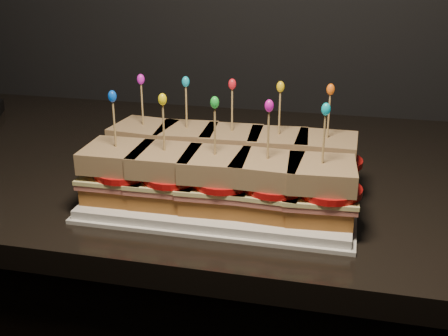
# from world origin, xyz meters

# --- Properties ---
(granite_slab) EXTENTS (2.48, 0.74, 0.04)m
(granite_slab) POSITION_xyz_m (0.62, 1.64, 0.90)
(granite_slab) COLOR black
(granite_slab) RESTS_ON cabinet
(platter) EXTENTS (0.39, 0.24, 0.02)m
(platter) POSITION_xyz_m (0.62, 1.47, 0.93)
(platter) COLOR white
(platter) RESTS_ON granite_slab
(platter_rim) EXTENTS (0.40, 0.25, 0.01)m
(platter_rim) POSITION_xyz_m (0.62, 1.47, 0.93)
(platter_rim) COLOR white
(platter_rim) RESTS_ON granite_slab
(sandwich_0_bread_bot) EXTENTS (0.10, 0.10, 0.02)m
(sandwich_0_bread_bot) POSITION_xyz_m (0.47, 1.53, 0.95)
(sandwich_0_bread_bot) COLOR brown
(sandwich_0_bread_bot) RESTS_ON platter
(sandwich_0_ham) EXTENTS (0.11, 0.10, 0.01)m
(sandwich_0_ham) POSITION_xyz_m (0.47, 1.53, 0.97)
(sandwich_0_ham) COLOR #BF6456
(sandwich_0_ham) RESTS_ON sandwich_0_bread_bot
(sandwich_0_cheese) EXTENTS (0.11, 0.11, 0.01)m
(sandwich_0_cheese) POSITION_xyz_m (0.47, 1.53, 0.98)
(sandwich_0_cheese) COLOR #F8EF99
(sandwich_0_cheese) RESTS_ON sandwich_0_ham
(sandwich_0_tomato) EXTENTS (0.09, 0.09, 0.01)m
(sandwich_0_tomato) POSITION_xyz_m (0.48, 1.52, 0.98)
(sandwich_0_tomato) COLOR red
(sandwich_0_tomato) RESTS_ON sandwich_0_cheese
(sandwich_0_bread_top) EXTENTS (0.10, 0.10, 0.03)m
(sandwich_0_bread_top) POSITION_xyz_m (0.47, 1.53, 1.00)
(sandwich_0_bread_top) COLOR brown
(sandwich_0_bread_top) RESTS_ON sandwich_0_tomato
(sandwich_0_pick) EXTENTS (0.00, 0.00, 0.09)m
(sandwich_0_pick) POSITION_xyz_m (0.47, 1.53, 1.05)
(sandwich_0_pick) COLOR tan
(sandwich_0_pick) RESTS_ON sandwich_0_bread_top
(sandwich_0_frill) EXTENTS (0.01, 0.01, 0.02)m
(sandwich_0_frill) POSITION_xyz_m (0.47, 1.53, 1.09)
(sandwich_0_frill) COLOR #D21AC0
(sandwich_0_frill) RESTS_ON sandwich_0_pick
(sandwich_1_bread_bot) EXTENTS (0.10, 0.10, 0.02)m
(sandwich_1_bread_bot) POSITION_xyz_m (0.55, 1.53, 0.95)
(sandwich_1_bread_bot) COLOR brown
(sandwich_1_bread_bot) RESTS_ON platter
(sandwich_1_ham) EXTENTS (0.11, 0.10, 0.01)m
(sandwich_1_ham) POSITION_xyz_m (0.55, 1.53, 0.97)
(sandwich_1_ham) COLOR #BF6456
(sandwich_1_ham) RESTS_ON sandwich_1_bread_bot
(sandwich_1_cheese) EXTENTS (0.11, 0.10, 0.01)m
(sandwich_1_cheese) POSITION_xyz_m (0.55, 1.53, 0.98)
(sandwich_1_cheese) COLOR #F8EF99
(sandwich_1_cheese) RESTS_ON sandwich_1_ham
(sandwich_1_tomato) EXTENTS (0.09, 0.09, 0.01)m
(sandwich_1_tomato) POSITION_xyz_m (0.56, 1.52, 0.98)
(sandwich_1_tomato) COLOR red
(sandwich_1_tomato) RESTS_ON sandwich_1_cheese
(sandwich_1_bread_top) EXTENTS (0.10, 0.10, 0.03)m
(sandwich_1_bread_top) POSITION_xyz_m (0.55, 1.53, 1.00)
(sandwich_1_bread_top) COLOR brown
(sandwich_1_bread_top) RESTS_ON sandwich_1_tomato
(sandwich_1_pick) EXTENTS (0.00, 0.00, 0.09)m
(sandwich_1_pick) POSITION_xyz_m (0.55, 1.53, 1.05)
(sandwich_1_pick) COLOR tan
(sandwich_1_pick) RESTS_ON sandwich_1_bread_top
(sandwich_1_frill) EXTENTS (0.01, 0.01, 0.02)m
(sandwich_1_frill) POSITION_xyz_m (0.55, 1.53, 1.09)
(sandwich_1_frill) COLOR #16A2C0
(sandwich_1_frill) RESTS_ON sandwich_1_pick
(sandwich_2_bread_bot) EXTENTS (0.09, 0.09, 0.02)m
(sandwich_2_bread_bot) POSITION_xyz_m (0.62, 1.53, 0.95)
(sandwich_2_bread_bot) COLOR brown
(sandwich_2_bread_bot) RESTS_ON platter
(sandwich_2_ham) EXTENTS (0.10, 0.10, 0.01)m
(sandwich_2_ham) POSITION_xyz_m (0.62, 1.53, 0.97)
(sandwich_2_ham) COLOR #BF6456
(sandwich_2_ham) RESTS_ON sandwich_2_bread_bot
(sandwich_2_cheese) EXTENTS (0.10, 0.10, 0.01)m
(sandwich_2_cheese) POSITION_xyz_m (0.62, 1.53, 0.98)
(sandwich_2_cheese) COLOR #F8EF99
(sandwich_2_cheese) RESTS_ON sandwich_2_ham
(sandwich_2_tomato) EXTENTS (0.09, 0.09, 0.01)m
(sandwich_2_tomato) POSITION_xyz_m (0.63, 1.52, 0.98)
(sandwich_2_tomato) COLOR red
(sandwich_2_tomato) RESTS_ON sandwich_2_cheese
(sandwich_2_bread_top) EXTENTS (0.09, 0.09, 0.03)m
(sandwich_2_bread_top) POSITION_xyz_m (0.62, 1.53, 1.00)
(sandwich_2_bread_top) COLOR brown
(sandwich_2_bread_top) RESTS_ON sandwich_2_tomato
(sandwich_2_pick) EXTENTS (0.00, 0.00, 0.09)m
(sandwich_2_pick) POSITION_xyz_m (0.62, 1.53, 1.05)
(sandwich_2_pick) COLOR tan
(sandwich_2_pick) RESTS_ON sandwich_2_bread_top
(sandwich_2_frill) EXTENTS (0.01, 0.01, 0.02)m
(sandwich_2_frill) POSITION_xyz_m (0.62, 1.53, 1.09)
(sandwich_2_frill) COLOR red
(sandwich_2_frill) RESTS_ON sandwich_2_pick
(sandwich_3_bread_bot) EXTENTS (0.10, 0.10, 0.02)m
(sandwich_3_bread_bot) POSITION_xyz_m (0.69, 1.53, 0.95)
(sandwich_3_bread_bot) COLOR brown
(sandwich_3_bread_bot) RESTS_ON platter
(sandwich_3_ham) EXTENTS (0.10, 0.10, 0.01)m
(sandwich_3_ham) POSITION_xyz_m (0.69, 1.53, 0.97)
(sandwich_3_ham) COLOR #BF6456
(sandwich_3_ham) RESTS_ON sandwich_3_bread_bot
(sandwich_3_cheese) EXTENTS (0.11, 0.10, 0.01)m
(sandwich_3_cheese) POSITION_xyz_m (0.69, 1.53, 0.98)
(sandwich_3_cheese) COLOR #F8EF99
(sandwich_3_cheese) RESTS_ON sandwich_3_ham
(sandwich_3_tomato) EXTENTS (0.09, 0.09, 0.01)m
(sandwich_3_tomato) POSITION_xyz_m (0.71, 1.52, 0.98)
(sandwich_3_tomato) COLOR red
(sandwich_3_tomato) RESTS_ON sandwich_3_cheese
(sandwich_3_bread_top) EXTENTS (0.10, 0.10, 0.03)m
(sandwich_3_bread_top) POSITION_xyz_m (0.69, 1.53, 1.00)
(sandwich_3_bread_top) COLOR brown
(sandwich_3_bread_top) RESTS_ON sandwich_3_tomato
(sandwich_3_pick) EXTENTS (0.00, 0.00, 0.09)m
(sandwich_3_pick) POSITION_xyz_m (0.69, 1.53, 1.05)
(sandwich_3_pick) COLOR tan
(sandwich_3_pick) RESTS_ON sandwich_3_bread_top
(sandwich_3_frill) EXTENTS (0.01, 0.01, 0.02)m
(sandwich_3_frill) POSITION_xyz_m (0.69, 1.53, 1.09)
(sandwich_3_frill) COLOR yellow
(sandwich_3_frill) RESTS_ON sandwich_3_pick
(sandwich_4_bread_bot) EXTENTS (0.09, 0.09, 0.02)m
(sandwich_4_bread_bot) POSITION_xyz_m (0.77, 1.53, 0.95)
(sandwich_4_bread_bot) COLOR brown
(sandwich_4_bread_bot) RESTS_ON platter
(sandwich_4_ham) EXTENTS (0.10, 0.10, 0.01)m
(sandwich_4_ham) POSITION_xyz_m (0.77, 1.53, 0.97)
(sandwich_4_ham) COLOR #BF6456
(sandwich_4_ham) RESTS_ON sandwich_4_bread_bot
(sandwich_4_cheese) EXTENTS (0.10, 0.10, 0.01)m
(sandwich_4_cheese) POSITION_xyz_m (0.77, 1.53, 0.98)
(sandwich_4_cheese) COLOR #F8EF99
(sandwich_4_cheese) RESTS_ON sandwich_4_ham
(sandwich_4_tomato) EXTENTS (0.09, 0.09, 0.01)m
(sandwich_4_tomato) POSITION_xyz_m (0.78, 1.52, 0.98)
(sandwich_4_tomato) COLOR red
(sandwich_4_tomato) RESTS_ON sandwich_4_cheese
(sandwich_4_bread_top) EXTENTS (0.09, 0.09, 0.03)m
(sandwich_4_bread_top) POSITION_xyz_m (0.77, 1.53, 1.00)
(sandwich_4_bread_top) COLOR brown
(sandwich_4_bread_top) RESTS_ON sandwich_4_tomato
(sandwich_4_pick) EXTENTS (0.00, 0.00, 0.09)m
(sandwich_4_pick) POSITION_xyz_m (0.77, 1.53, 1.05)
(sandwich_4_pick) COLOR tan
(sandwich_4_pick) RESTS_ON sandwich_4_bread_top
(sandwich_4_frill) EXTENTS (0.01, 0.01, 0.02)m
(sandwich_4_frill) POSITION_xyz_m (0.77, 1.53, 1.09)
(sandwich_4_frill) COLOR orange
(sandwich_4_frill) RESTS_ON sandwich_4_pick
(sandwich_5_bread_bot) EXTENTS (0.09, 0.09, 0.02)m
(sandwich_5_bread_bot) POSITION_xyz_m (0.47, 1.42, 0.95)
(sandwich_5_bread_bot) COLOR brown
(sandwich_5_bread_bot) RESTS_ON platter
(sandwich_5_ham) EXTENTS (0.10, 0.10, 0.01)m
(sandwich_5_ham) POSITION_xyz_m (0.47, 1.42, 0.97)
(sandwich_5_ham) COLOR #BF6456
(sandwich_5_ham) RESTS_ON sandwich_5_bread_bot
(sandwich_5_cheese) EXTENTS (0.10, 0.10, 0.01)m
(sandwich_5_cheese) POSITION_xyz_m (0.47, 1.42, 0.98)
(sandwich_5_cheese) COLOR #F8EF99
(sandwich_5_cheese) RESTS_ON sandwich_5_ham
(sandwich_5_tomato) EXTENTS (0.09, 0.09, 0.01)m
(sandwich_5_tomato) POSITION_xyz_m (0.48, 1.41, 0.98)
(sandwich_5_tomato) COLOR red
(sandwich_5_tomato) RESTS_ON sandwich_5_cheese
(sandwich_5_bread_top) EXTENTS (0.09, 0.09, 0.03)m
(sandwich_5_bread_top) POSITION_xyz_m (0.47, 1.42, 1.00)
(sandwich_5_bread_top) COLOR brown
(sandwich_5_bread_top) RESTS_ON sandwich_5_tomato
(sandwich_5_pick) EXTENTS (0.00, 0.00, 0.09)m
(sandwich_5_pick) POSITION_xyz_m (0.47, 1.42, 1.05)
(sandwich_5_pick) COLOR tan
(sandwich_5_pick) RESTS_ON sandwich_5_bread_top
(sandwich_5_frill) EXTENTS (0.01, 0.01, 0.02)m
(sandwich_5_frill) POSITION_xyz_m (0.47, 1.42, 1.09)
(sandwich_5_frill) COLOR blue
(sandwich_5_frill) RESTS_ON sandwich_5_pick
(sandwich_6_bread_bot) EXTENTS (0.09, 0.09, 0.02)m
(sandwich_6_bread_bot) POSITION_xyz_m (0.55, 1.42, 0.95)
(sandwich_6_bread_bot) COLOR brown
(sandwich_6_bread_bot) RESTS_ON platter
(sandwich_6_ham) EXTENTS (0.10, 0.10, 0.01)m
(sandwich_6_ham) POSITION_xyz_m (0.55, 1.42, 0.97)
(sandwich_6_ham) COLOR #BF6456
(sandwich_6_ham) RESTS_ON sandwich_6_bread_bot
(sandwich_6_cheese) EXTENTS (0.10, 0.10, 0.01)m
(sandwich_6_cheese) POSITION_xyz_m (0.55, 1.42, 0.98)
(sandwich_6_cheese) COLOR #F8EF99
(sandwich_6_cheese) RESTS_ON sandwich_6_ham
(sandwich_6_tomato) EXTENTS (0.09, 0.09, 0.01)m
(sandwich_6_tomato) POSITION_xyz_m (0.56, 1.41, 0.98)
(sandwich_6_tomato) COLOR red
(sandwich_6_tomato) RESTS_ON sandwich_6_cheese
(sandwich_6_bread_top) EXTENTS (0.09, 0.09, 0.03)m
(sandwich_6_bread_top) POSITION_xyz_m (0.55, 1.42, 1.00)
(sandwich_6_bread_top) COLOR brown
(sandwich_6_bread_top) RESTS_ON sandwich_6_tomato
(sandwich_6_pick) EXTENTS (0.00, 0.00, 0.09)m
(sandwich_6_pick) POSITION_xyz_m (0.55, 1.42, 1.05)
(sandwich_6_pick) COLOR tan
(sandwich_6_pick) RESTS_ON sandwich_6_bread_top
(sandwich_6_frill) EXTENTS (0.01, 0.01, 0.02)m
(sandwich_6_frill) POSITION_xyz_m (0.55, 1.42, 1.09)
(sandwich_6_frill) COLOR yellow
(sandwich_6_frill) RESTS_ON sandwich_6_pick
(sandwich_7_bread_bot) EXTENTS (0.09, 0.09, 0.02)m
(sandwich_7_bread_bot) POSITION_xyz_m (0.62, 1.42, 0.95)
(sandwich_7_bread_bot) COLOR brown
(sandwich_7_bread_bot) RESTS_ON platter
(sandwich_7_ham) EXTENTS (0.10, 0.10, 0.01)m
(sandwich_7_ham) POSITION_xyz_m (0.62, 1.42, 0.97)
(sandwich_7_ham) COLOR #BF6456
(sandwich_7_ham) RESTS_ON sandwich_7_bread_bot
(sandwich_7_cheese) EXTENTS (0.10, 0.10, 0.01)m
(sandwich_7_cheese) POSITION_xyz_m (0.62, 1.42, 0.98)
(sandwich_7_cheese) COLOR #F8EF99
(sandwich_7_cheese) RESTS_ON sandwich_7_ham
(sandwich_7_tomato) EXTENTS (0.09, 0.09, 0.01)m
(sandwich_7_tomato) POSITION_xyz_m (0.63, 1.41, 0.98)
(sandwich_7_tomato) COLOR red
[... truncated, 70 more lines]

